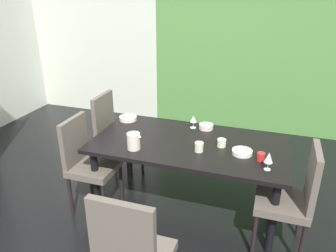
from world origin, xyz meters
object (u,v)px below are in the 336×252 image
Objects in this scene: wine_glass_north at (193,119)px; chair_left_far at (113,134)px; serving_bowl_south at (128,118)px; cup_right at (199,147)px; chair_right_near at (294,195)px; dining_table at (189,150)px; wine_glass_corner at (269,158)px; cup_near_window at (261,157)px; chair_left_near at (87,159)px; pitcher_rear at (134,141)px; cup_front at (222,143)px; serving_bowl_west at (206,127)px; serving_bowl_left at (242,152)px.

chair_left_far is at bearing -176.04° from wine_glass_north.
serving_bowl_south is 1.07m from cup_right.
chair_right_near is 5.10× the size of serving_bowl_south.
chair_right_near reaches higher than dining_table.
dining_table is at bearing -81.49° from wine_glass_north.
wine_glass_corner is 2.11× the size of cup_near_window.
serving_bowl_south is 2.63× the size of cup_near_window.
cup_near_window is (0.74, -0.51, -0.06)m from wine_glass_north.
chair_left_near reaches higher than pitcher_rear.
wine_glass_corner is (1.74, 0.01, 0.31)m from chair_left_near.
chair_left_far is 1.36m from cup_front.
serving_bowl_south is 1.58m from cup_near_window.
cup_front is at bearing -57.80° from serving_bowl_west.
wine_glass_north is at bearing 57.60° from chair_right_near.
chair_left_near reaches higher than serving_bowl_west.
serving_bowl_left is 0.39m from cup_right.
chair_right_near is 1.15m from serving_bowl_west.
wine_glass_corner is 1.04× the size of serving_bowl_west.
serving_bowl_west is 0.43m from cup_front.
cup_front is (-0.21, 0.09, 0.02)m from serving_bowl_left.
serving_bowl_left is 0.19m from cup_near_window.
serving_bowl_west is 0.53m from cup_right.
cup_near_window reaches higher than serving_bowl_west.
cup_front is (0.31, 0.02, 0.12)m from dining_table.
chair_left_far reaches higher than chair_right_near.
wine_glass_corner is 1.21m from pitcher_rear.
wine_glass_corner is at bearing 87.91° from chair_right_near.
chair_right_near is at bearing -2.09° from wine_glass_corner.
cup_front is at bearing 145.12° from wine_glass_corner.
serving_bowl_west is (1.07, 0.68, 0.23)m from chair_left_near.
serving_bowl_west is 0.63m from serving_bowl_left.
serving_bowl_left is 2.08× the size of cup_right.
chair_right_near is 6.62× the size of serving_bowl_west.
cup_front is 0.52× the size of pitcher_rear.
serving_bowl_west is at bearing 95.22° from cup_right.
chair_left_near is 1.54m from serving_bowl_left.
cup_near_window reaches higher than serving_bowl_left.
dining_table is 13.74× the size of wine_glass_north.
chair_left_near is 1.29m from serving_bowl_west.
cup_right is at bearing -70.00° from wine_glass_north.
chair_left_far is 5.28× the size of serving_bowl_south.
wine_glass_north is at bearing 98.51° from dining_table.
dining_table is 9.60× the size of serving_bowl_south.
serving_bowl_west is at bearing 53.16° from chair_right_near.
cup_right is 1.07× the size of cup_front.
wine_glass_corner is 1.00× the size of pitcher_rear.
chair_left_near is at bearing 0.49° from chair_left_far.
cup_right is (0.13, -0.15, 0.13)m from dining_table.
cup_front is 1.11× the size of cup_near_window.
chair_left_far reaches higher than serving_bowl_south.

